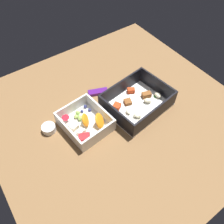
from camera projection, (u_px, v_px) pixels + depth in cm
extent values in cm
cube|color=brown|center=(117.00, 116.00, 78.58)|extent=(80.00, 80.00, 2.00)
cube|color=white|center=(137.00, 106.00, 79.58)|extent=(22.30, 18.76, 0.60)
cube|color=black|center=(116.00, 115.00, 72.86)|extent=(2.61, 16.32, 5.93)
cube|color=black|center=(157.00, 85.00, 81.20)|extent=(2.61, 16.32, 5.93)
cube|color=black|center=(121.00, 87.00, 80.66)|extent=(19.17, 2.97, 5.93)
cube|color=black|center=(156.00, 113.00, 73.40)|extent=(19.17, 2.97, 5.93)
ellipsoid|color=beige|center=(158.00, 95.00, 81.06)|extent=(1.99, 2.75, 1.33)
ellipsoid|color=beige|center=(148.00, 100.00, 79.46)|extent=(3.29, 3.09, 1.35)
ellipsoid|color=beige|center=(128.00, 112.00, 76.67)|extent=(1.93, 2.40, 1.06)
ellipsoid|color=beige|center=(137.00, 115.00, 75.48)|extent=(3.21, 3.10, 1.32)
ellipsoid|color=beige|center=(127.00, 121.00, 74.28)|extent=(2.30, 2.46, 1.01)
ellipsoid|color=beige|center=(140.00, 122.00, 73.80)|extent=(3.18, 3.13, 1.31)
cube|color=brown|center=(128.00, 102.00, 79.49)|extent=(2.96, 2.99, 1.25)
cube|color=red|center=(117.00, 106.00, 77.89)|extent=(3.29, 3.19, 1.75)
cube|color=brown|center=(146.00, 94.00, 81.34)|extent=(3.59, 2.82, 1.72)
cube|color=red|center=(131.00, 90.00, 82.57)|extent=(3.08, 2.76, 1.66)
cube|color=#387A33|center=(157.00, 107.00, 78.62)|extent=(0.60, 0.40, 0.20)
cube|color=#387A33|center=(155.00, 97.00, 81.51)|extent=(0.60, 0.40, 0.20)
cube|color=#387A33|center=(154.00, 96.00, 81.93)|extent=(0.60, 0.40, 0.20)
cube|color=#387A33|center=(143.00, 120.00, 75.42)|extent=(0.60, 0.40, 0.20)
cube|color=#387A33|center=(149.00, 92.00, 83.08)|extent=(0.60, 0.40, 0.20)
cube|color=white|center=(86.00, 125.00, 74.55)|extent=(14.40, 16.04, 0.60)
cube|color=white|center=(68.00, 131.00, 70.11)|extent=(2.02, 14.85, 4.26)
cube|color=white|center=(100.00, 111.00, 75.18)|extent=(2.02, 14.85, 4.26)
cube|color=white|center=(72.00, 107.00, 76.01)|extent=(11.84, 1.73, 4.26)
cube|color=white|center=(99.00, 135.00, 69.28)|extent=(11.84, 1.73, 4.26)
ellipsoid|color=orange|center=(85.00, 120.00, 72.46)|extent=(4.85, 5.19, 4.57)
ellipsoid|color=orange|center=(100.00, 121.00, 71.90)|extent=(5.97, 6.16, 5.19)
cube|color=red|center=(84.00, 138.00, 70.11)|extent=(3.91, 3.48, 1.94)
cube|color=#F4EACC|center=(73.00, 126.00, 72.78)|extent=(3.02, 3.63, 1.92)
cube|color=#F4EACC|center=(94.00, 134.00, 71.19)|extent=(3.25, 3.49, 1.69)
cube|color=#F4EACC|center=(81.00, 131.00, 71.89)|extent=(2.91, 2.46, 1.50)
sphere|color=#9ECC60|center=(78.00, 113.00, 76.40)|extent=(1.52, 1.52, 1.52)
sphere|color=#9ECC60|center=(76.00, 117.00, 75.44)|extent=(1.41, 1.41, 1.41)
sphere|color=#9ECC60|center=(80.00, 118.00, 74.85)|extent=(1.79, 1.79, 1.79)
cone|color=red|center=(66.00, 119.00, 74.43)|extent=(2.43, 2.43, 1.94)
sphere|color=navy|center=(90.00, 110.00, 77.36)|extent=(1.10, 1.10, 1.10)
sphere|color=navy|center=(85.00, 106.00, 78.26)|extent=(1.18, 1.18, 1.18)
sphere|color=navy|center=(82.00, 111.00, 77.06)|extent=(1.07, 1.07, 1.07)
cube|color=#51197A|center=(97.00, 92.00, 83.10)|extent=(7.39, 4.86, 1.20)
cylinder|color=white|center=(49.00, 128.00, 72.79)|extent=(4.30, 4.30, 2.17)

